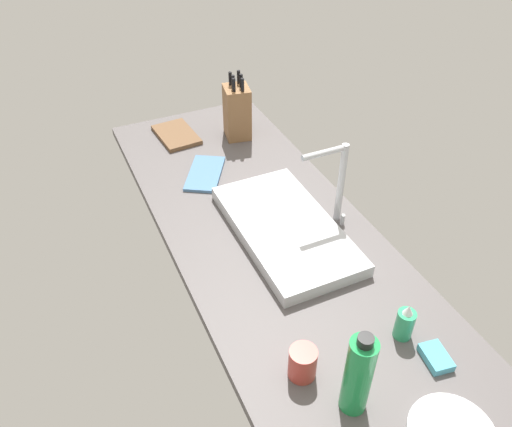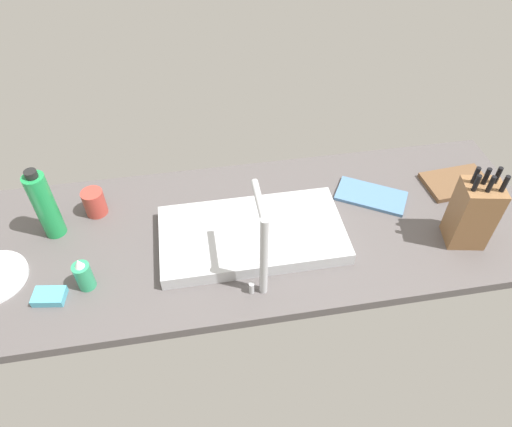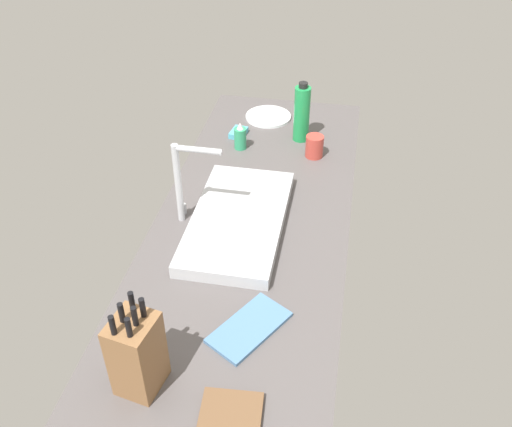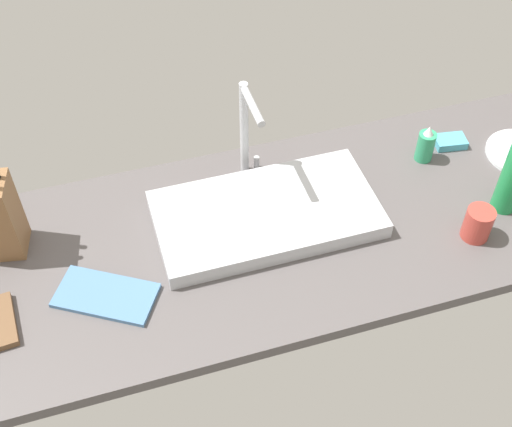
{
  "view_description": "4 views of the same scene",
  "coord_description": "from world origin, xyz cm",
  "px_view_note": "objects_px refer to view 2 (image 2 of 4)",
  "views": [
    {
      "loc": [
        114.28,
        -59.51,
        118.77
      ],
      "look_at": [
        -5.27,
        -4.82,
        12.32
      ],
      "focal_mm": 36.03,
      "sensor_mm": 36.0,
      "label": 1
    },
    {
      "loc": [
        14.44,
        103.11,
        117.47
      ],
      "look_at": [
        -2.57,
        2.16,
        13.13
      ],
      "focal_mm": 32.78,
      "sensor_mm": 36.0,
      "label": 2
    },
    {
      "loc": [
        -147.85,
        -29.32,
        125.34
      ],
      "look_at": [
        -1.17,
        -2.08,
        9.87
      ],
      "focal_mm": 39.21,
      "sensor_mm": 36.0,
      "label": 3
    },
    {
      "loc": [
        -38.83,
        -110.04,
        136.15
      ],
      "look_at": [
        -5.38,
        -0.77,
        12.58
      ],
      "focal_mm": 47.04,
      "sensor_mm": 36.0,
      "label": 4
    }
  ],
  "objects_px": {
    "sink_basin": "(252,235)",
    "cutting_board": "(457,183)",
    "faucet": "(262,245)",
    "dish_sponge": "(49,296)",
    "dish_towel": "(371,196)",
    "water_bottle": "(45,205)",
    "knife_block": "(473,213)",
    "soap_bottle": "(84,275)",
    "coffee_mug": "(94,202)"
  },
  "relations": [
    {
      "from": "faucet",
      "to": "dish_towel",
      "type": "height_order",
      "value": "faucet"
    },
    {
      "from": "water_bottle",
      "to": "knife_block",
      "type": "bearing_deg",
      "value": 169.19
    },
    {
      "from": "knife_block",
      "to": "cutting_board",
      "type": "bearing_deg",
      "value": -102.07
    },
    {
      "from": "knife_block",
      "to": "dish_sponge",
      "type": "bearing_deg",
      "value": 11.77
    },
    {
      "from": "sink_basin",
      "to": "dish_towel",
      "type": "bearing_deg",
      "value": -164.2
    },
    {
      "from": "knife_block",
      "to": "dish_sponge",
      "type": "xyz_separation_m",
      "value": [
        1.28,
        0.02,
        -0.1
      ]
    },
    {
      "from": "cutting_board",
      "to": "dish_towel",
      "type": "bearing_deg",
      "value": 2.18
    },
    {
      "from": "knife_block",
      "to": "water_bottle",
      "type": "relative_size",
      "value": 1.08
    },
    {
      "from": "dish_towel",
      "to": "water_bottle",
      "type": "bearing_deg",
      "value": -0.73
    },
    {
      "from": "coffee_mug",
      "to": "dish_sponge",
      "type": "bearing_deg",
      "value": 71.94
    },
    {
      "from": "sink_basin",
      "to": "water_bottle",
      "type": "bearing_deg",
      "value": -12.54
    },
    {
      "from": "faucet",
      "to": "soap_bottle",
      "type": "relative_size",
      "value": 2.54
    },
    {
      "from": "faucet",
      "to": "water_bottle",
      "type": "relative_size",
      "value": 1.16
    },
    {
      "from": "cutting_board",
      "to": "coffee_mug",
      "type": "height_order",
      "value": "coffee_mug"
    },
    {
      "from": "faucet",
      "to": "dish_sponge",
      "type": "height_order",
      "value": "faucet"
    },
    {
      "from": "knife_block",
      "to": "dish_towel",
      "type": "xyz_separation_m",
      "value": [
        0.22,
        -0.23,
        -0.11
      ]
    },
    {
      "from": "coffee_mug",
      "to": "dish_sponge",
      "type": "height_order",
      "value": "coffee_mug"
    },
    {
      "from": "faucet",
      "to": "knife_block",
      "type": "relative_size",
      "value": 1.07
    },
    {
      "from": "dish_towel",
      "to": "coffee_mug",
      "type": "bearing_deg",
      "value": -5.1
    },
    {
      "from": "cutting_board",
      "to": "soap_bottle",
      "type": "relative_size",
      "value": 1.94
    },
    {
      "from": "water_bottle",
      "to": "sink_basin",
      "type": "bearing_deg",
      "value": 167.46
    },
    {
      "from": "faucet",
      "to": "soap_bottle",
      "type": "bearing_deg",
      "value": -9.42
    },
    {
      "from": "sink_basin",
      "to": "cutting_board",
      "type": "bearing_deg",
      "value": -169.84
    },
    {
      "from": "faucet",
      "to": "water_bottle",
      "type": "xyz_separation_m",
      "value": [
        0.63,
        -0.32,
        -0.06
      ]
    },
    {
      "from": "soap_bottle",
      "to": "faucet",
      "type": "bearing_deg",
      "value": 170.58
    },
    {
      "from": "knife_block",
      "to": "soap_bottle",
      "type": "distance_m",
      "value": 1.18
    },
    {
      "from": "knife_block",
      "to": "soap_bottle",
      "type": "relative_size",
      "value": 2.37
    },
    {
      "from": "soap_bottle",
      "to": "dish_sponge",
      "type": "height_order",
      "value": "soap_bottle"
    },
    {
      "from": "coffee_mug",
      "to": "water_bottle",
      "type": "bearing_deg",
      "value": 29.22
    },
    {
      "from": "coffee_mug",
      "to": "soap_bottle",
      "type": "bearing_deg",
      "value": 88.64
    },
    {
      "from": "faucet",
      "to": "cutting_board",
      "type": "relative_size",
      "value": 1.31
    },
    {
      "from": "sink_basin",
      "to": "faucet",
      "type": "height_order",
      "value": "faucet"
    },
    {
      "from": "cutting_board",
      "to": "dish_towel",
      "type": "height_order",
      "value": "cutting_board"
    },
    {
      "from": "sink_basin",
      "to": "coffee_mug",
      "type": "distance_m",
      "value": 0.55
    },
    {
      "from": "cutting_board",
      "to": "water_bottle",
      "type": "height_order",
      "value": "water_bottle"
    },
    {
      "from": "dish_towel",
      "to": "dish_sponge",
      "type": "bearing_deg",
      "value": 13.53
    },
    {
      "from": "water_bottle",
      "to": "coffee_mug",
      "type": "height_order",
      "value": "water_bottle"
    },
    {
      "from": "faucet",
      "to": "dish_sponge",
      "type": "distance_m",
      "value": 0.64
    },
    {
      "from": "sink_basin",
      "to": "knife_block",
      "type": "height_order",
      "value": "knife_block"
    },
    {
      "from": "dish_towel",
      "to": "cutting_board",
      "type": "bearing_deg",
      "value": -177.82
    },
    {
      "from": "sink_basin",
      "to": "faucet",
      "type": "distance_m",
      "value": 0.24
    },
    {
      "from": "soap_bottle",
      "to": "cutting_board",
      "type": "bearing_deg",
      "value": -169.53
    },
    {
      "from": "water_bottle",
      "to": "dish_towel",
      "type": "relative_size",
      "value": 1.09
    },
    {
      "from": "soap_bottle",
      "to": "dish_towel",
      "type": "xyz_separation_m",
      "value": [
        -0.96,
        -0.22,
        -0.04
      ]
    },
    {
      "from": "sink_basin",
      "to": "knife_block",
      "type": "relative_size",
      "value": 2.08
    },
    {
      "from": "water_bottle",
      "to": "dish_sponge",
      "type": "distance_m",
      "value": 0.29
    },
    {
      "from": "soap_bottle",
      "to": "coffee_mug",
      "type": "height_order",
      "value": "soap_bottle"
    },
    {
      "from": "dish_towel",
      "to": "soap_bottle",
      "type": "bearing_deg",
      "value": 13.23
    },
    {
      "from": "coffee_mug",
      "to": "knife_block",
      "type": "bearing_deg",
      "value": 164.79
    },
    {
      "from": "knife_block",
      "to": "water_bottle",
      "type": "height_order",
      "value": "knife_block"
    }
  ]
}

